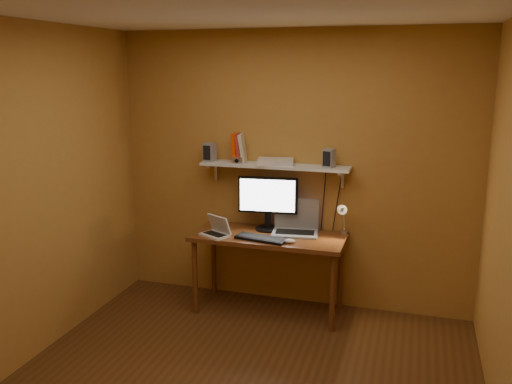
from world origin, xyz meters
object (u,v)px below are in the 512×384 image
(speaker_right, at_px, (329,158))
(wall_shelf, at_px, (275,166))
(monitor, at_px, (268,200))
(netbook, at_px, (217,230))
(speaker_left, at_px, (210,152))
(router, at_px, (276,162))
(keyboard, at_px, (261,239))
(mouse, at_px, (290,241))
(desk_lamp, at_px, (343,215))
(laptop, at_px, (296,224))
(shelf_camera, at_px, (237,161))
(desk, at_px, (269,244))

(speaker_right, bearing_deg, wall_shelf, -161.58)
(monitor, distance_m, netbook, 0.56)
(speaker_right, bearing_deg, speaker_left, -160.46)
(monitor, bearing_deg, router, 9.58)
(keyboard, xyz_separation_m, mouse, (0.26, -0.01, 0.01))
(speaker_right, height_order, router, speaker_right)
(monitor, height_order, speaker_right, speaker_right)
(monitor, relative_size, speaker_left, 3.21)
(desk_lamp, height_order, speaker_right, speaker_right)
(laptop, height_order, speaker_left, speaker_left)
(speaker_right, distance_m, shelf_camera, 0.85)
(desk, distance_m, monitor, 0.41)
(desk, distance_m, shelf_camera, 0.82)
(desk, distance_m, keyboard, 0.19)
(desk, bearing_deg, desk_lamp, 10.81)
(netbook, relative_size, desk_lamp, 0.83)
(wall_shelf, distance_m, keyboard, 0.70)
(netbook, relative_size, speaker_left, 1.79)
(monitor, relative_size, desk_lamp, 1.50)
(laptop, height_order, desk_lamp, desk_lamp)
(wall_shelf, bearing_deg, desk_lamp, -5.88)
(wall_shelf, relative_size, keyboard, 3.01)
(desk, bearing_deg, speaker_left, 164.01)
(desk_lamp, xyz_separation_m, speaker_left, (-1.30, 0.06, 0.50))
(desk_lamp, bearing_deg, router, 175.17)
(wall_shelf, height_order, speaker_right, speaker_right)
(speaker_left, bearing_deg, monitor, 9.17)
(router, bearing_deg, speaker_right, 0.46)
(mouse, bearing_deg, laptop, 84.77)
(desk, height_order, monitor, monitor)
(shelf_camera, distance_m, router, 0.36)
(wall_shelf, relative_size, shelf_camera, 13.70)
(wall_shelf, xyz_separation_m, laptop, (0.22, -0.05, -0.53))
(keyboard, xyz_separation_m, speaker_right, (0.53, 0.35, 0.70))
(wall_shelf, distance_m, mouse, 0.74)
(desk_lamp, relative_size, router, 1.15)
(laptop, height_order, keyboard, laptop)
(speaker_right, bearing_deg, shelf_camera, -156.26)
(wall_shelf, distance_m, laptop, 0.57)
(laptop, distance_m, mouse, 0.33)
(wall_shelf, height_order, keyboard, wall_shelf)
(monitor, xyz_separation_m, desk_lamp, (0.71, -0.04, -0.08))
(desk_lamp, xyz_separation_m, speaker_right, (-0.15, 0.06, 0.50))
(shelf_camera, bearing_deg, laptop, 2.50)
(speaker_right, relative_size, router, 0.51)
(laptop, height_order, shelf_camera, shelf_camera)
(mouse, bearing_deg, speaker_right, 44.62)
(laptop, distance_m, speaker_right, 0.69)
(speaker_right, bearing_deg, mouse, -106.98)
(keyboard, distance_m, speaker_right, 0.94)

